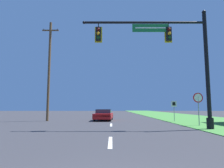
{
  "coord_description": "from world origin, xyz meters",
  "views": [
    {
      "loc": [
        0.07,
        -2.37,
        1.41
      ],
      "look_at": [
        0.0,
        22.38,
        4.32
      ],
      "focal_mm": 32.0,
      "sensor_mm": 36.0,
      "label": 1
    }
  ],
  "objects_px": {
    "stop_sign": "(199,102)",
    "utility_pole_near": "(50,69)",
    "signal_mast": "(177,55)",
    "route_sign_post": "(175,106)",
    "car_ahead": "(104,115)"
  },
  "relations": [
    {
      "from": "utility_pole_near",
      "to": "signal_mast",
      "type": "bearing_deg",
      "value": -36.0
    },
    {
      "from": "signal_mast",
      "to": "route_sign_post",
      "type": "xyz_separation_m",
      "value": [
        1.91,
        7.11,
        -3.35
      ]
    },
    {
      "from": "car_ahead",
      "to": "stop_sign",
      "type": "relative_size",
      "value": 1.82
    },
    {
      "from": "signal_mast",
      "to": "route_sign_post",
      "type": "distance_m",
      "value": 8.09
    },
    {
      "from": "route_sign_post",
      "to": "utility_pole_near",
      "type": "bearing_deg",
      "value": 175.81
    },
    {
      "from": "stop_sign",
      "to": "route_sign_post",
      "type": "relative_size",
      "value": 1.23
    },
    {
      "from": "car_ahead",
      "to": "stop_sign",
      "type": "xyz_separation_m",
      "value": [
        7.6,
        -6.58,
        1.26
      ]
    },
    {
      "from": "car_ahead",
      "to": "utility_pole_near",
      "type": "distance_m",
      "value": 7.73
    },
    {
      "from": "signal_mast",
      "to": "route_sign_post",
      "type": "relative_size",
      "value": 4.22
    },
    {
      "from": "signal_mast",
      "to": "stop_sign",
      "type": "height_order",
      "value": "signal_mast"
    },
    {
      "from": "stop_sign",
      "to": "utility_pole_near",
      "type": "relative_size",
      "value": 0.23
    },
    {
      "from": "car_ahead",
      "to": "signal_mast",
      "type": "bearing_deg",
      "value": -59.97
    },
    {
      "from": "stop_sign",
      "to": "utility_pole_near",
      "type": "distance_m",
      "value": 15.04
    },
    {
      "from": "signal_mast",
      "to": "route_sign_post",
      "type": "height_order",
      "value": "signal_mast"
    },
    {
      "from": "car_ahead",
      "to": "route_sign_post",
      "type": "bearing_deg",
      "value": -15.2
    }
  ]
}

